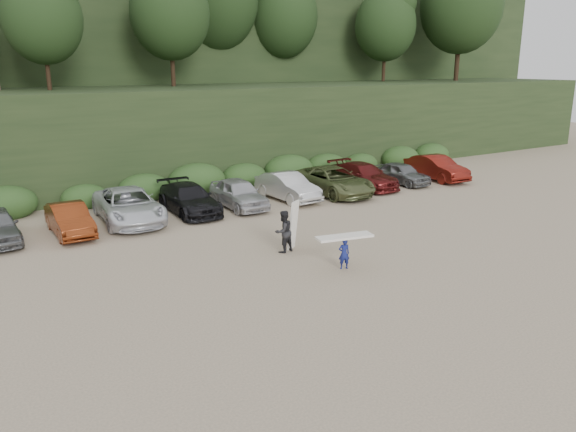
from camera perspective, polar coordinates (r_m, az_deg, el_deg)
ground at (r=21.43m, az=3.11°, el=-5.34°), size 120.00×120.00×0.00m
hillside_backdrop at (r=53.61m, az=-20.95°, el=18.26°), size 90.00×41.50×28.00m
parked_cars at (r=28.55m, az=-13.47°, el=1.15°), size 39.98×6.41×1.63m
child_surfer at (r=21.20m, az=5.74°, el=-3.07°), size 2.26×1.04×1.31m
adult_surfer at (r=22.99m, az=-0.38°, el=-1.53°), size 1.36×0.82×2.07m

